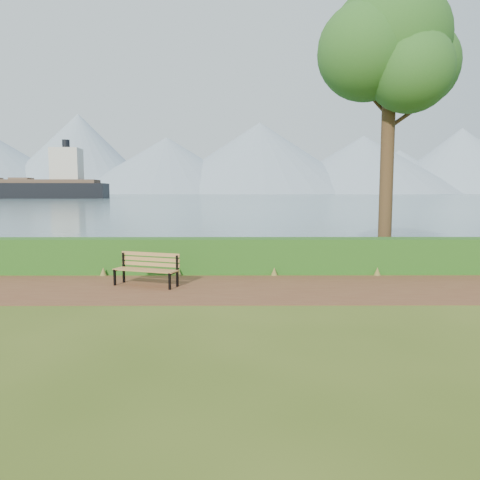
{
  "coord_description": "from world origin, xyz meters",
  "views": [
    {
      "loc": [
        0.57,
        -10.9,
        2.37
      ],
      "look_at": [
        0.63,
        1.2,
        1.1
      ],
      "focal_mm": 35.0,
      "sensor_mm": 36.0,
      "label": 1
    }
  ],
  "objects": [
    {
      "name": "hedge",
      "position": [
        0.0,
        2.6,
        0.5
      ],
      "size": [
        32.0,
        0.85,
        1.0
      ],
      "primitive_type": "cube",
      "color": "#174E16",
      "rests_on": "ground"
    },
    {
      "name": "cargo_ship",
      "position": [
        -72.32,
        137.14,
        3.02
      ],
      "size": [
        67.32,
        15.18,
        20.26
      ],
      "rotation": [
        0.0,
        0.0,
        0.07
      ],
      "color": "black",
      "rests_on": "ground"
    },
    {
      "name": "water",
      "position": [
        0.0,
        260.0,
        0.01
      ],
      "size": [
        700.0,
        510.0,
        0.0
      ],
      "primitive_type": "cube",
      "color": "#44606D",
      "rests_on": "ground"
    },
    {
      "name": "tree",
      "position": [
        5.33,
        4.16,
        6.82
      ],
      "size": [
        4.65,
        3.81,
        9.17
      ],
      "rotation": [
        0.0,
        0.0,
        0.07
      ],
      "color": "#372116",
      "rests_on": "ground"
    },
    {
      "name": "path",
      "position": [
        0.0,
        0.3,
        0.01
      ],
      "size": [
        40.0,
        3.4,
        0.01
      ],
      "primitive_type": "cube",
      "color": "brown",
      "rests_on": "ground"
    },
    {
      "name": "ground",
      "position": [
        0.0,
        0.0,
        0.0
      ],
      "size": [
        140.0,
        140.0,
        0.0
      ],
      "primitive_type": "plane",
      "color": "#3D5016",
      "rests_on": "ground"
    },
    {
      "name": "mountains",
      "position": [
        -9.17,
        406.05,
        27.7
      ],
      "size": [
        585.0,
        190.0,
        70.0
      ],
      "color": "#7C90A6",
      "rests_on": "ground"
    },
    {
      "name": "bench",
      "position": [
        -1.69,
        0.69,
        0.48
      ],
      "size": [
        1.71,
        1.0,
        0.83
      ],
      "rotation": [
        0.0,
        0.0,
        -0.34
      ],
      "color": "black",
      "rests_on": "ground"
    }
  ]
}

